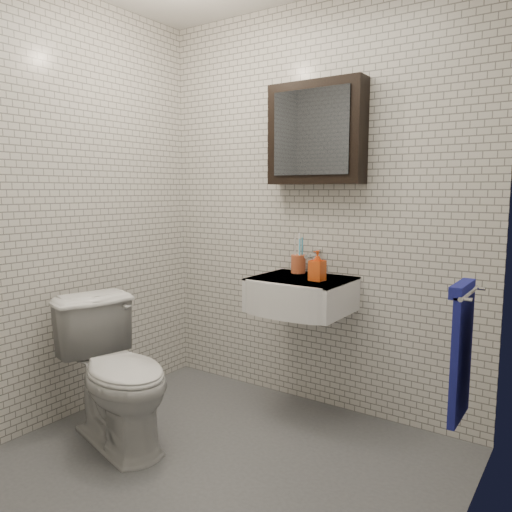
% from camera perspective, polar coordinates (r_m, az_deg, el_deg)
% --- Properties ---
extents(ground, '(2.20, 2.00, 0.01)m').
position_cam_1_polar(ground, '(2.68, -4.85, -23.03)').
color(ground, '#515359').
rests_on(ground, ground).
extents(room_shell, '(2.22, 2.02, 2.51)m').
position_cam_1_polar(room_shell, '(2.31, -5.26, 10.04)').
color(room_shell, silver).
rests_on(room_shell, ground).
extents(washbasin, '(0.55, 0.50, 0.20)m').
position_cam_1_polar(washbasin, '(2.95, 4.86, -4.41)').
color(washbasin, white).
rests_on(washbasin, room_shell).
extents(faucet, '(0.06, 0.20, 0.15)m').
position_cam_1_polar(faucet, '(3.09, 6.70, -0.84)').
color(faucet, silver).
rests_on(faucet, washbasin).
extents(mirror_cabinet, '(0.60, 0.15, 0.60)m').
position_cam_1_polar(mirror_cabinet, '(3.07, 6.89, 13.75)').
color(mirror_cabinet, black).
rests_on(mirror_cabinet, room_shell).
extents(towel_rail, '(0.09, 0.30, 0.58)m').
position_cam_1_polar(towel_rail, '(2.26, 22.45, -9.51)').
color(towel_rail, silver).
rests_on(towel_rail, room_shell).
extents(toothbrush_cup, '(0.12, 0.12, 0.25)m').
position_cam_1_polar(toothbrush_cup, '(3.13, 4.87, -0.80)').
color(toothbrush_cup, '#C45731').
rests_on(toothbrush_cup, washbasin).
extents(soap_bottle, '(0.08, 0.08, 0.17)m').
position_cam_1_polar(soap_bottle, '(2.86, 7.02, -1.10)').
color(soap_bottle, '#F65119').
rests_on(soap_bottle, washbasin).
extents(toilet, '(0.85, 0.61, 0.78)m').
position_cam_1_polar(toilet, '(2.84, -15.53, -12.80)').
color(toilet, white).
rests_on(toilet, ground).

